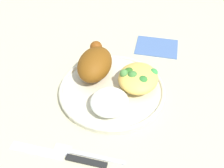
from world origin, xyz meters
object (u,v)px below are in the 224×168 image
rice_pile (109,102)px  mac_cheese_with_broccoli (138,78)px  plate (112,90)px  roasted_chicken (95,63)px  knife (65,156)px  napkin (157,47)px  fork (84,154)px

rice_pile → mac_cheese_with_broccoli: (0.09, -0.04, 0.00)m
plate → rice_pile: bearing=-170.2°
plate → rice_pile: (-0.06, -0.01, 0.02)m
plate → roasted_chicken: size_ratio=2.03×
plate → roasted_chicken: bearing=54.9°
plate → roasted_chicken: roasted_chicken is taller
knife → roasted_chicken: bearing=2.2°
roasted_chicken → knife: roasted_chicken is taller
mac_cheese_with_broccoli → napkin: size_ratio=0.89×
plate → knife: 0.19m
mac_cheese_with_broccoli → knife: 0.24m
roasted_chicken → plate: bearing=-125.1°
roasted_chicken → mac_cheese_with_broccoli: (-0.01, -0.11, -0.01)m
rice_pile → fork: bearing=170.3°
knife → napkin: 0.42m
plate → napkin: bearing=-20.3°
mac_cheese_with_broccoli → napkin: (0.19, -0.02, -0.04)m
roasted_chicken → napkin: roasted_chicken is taller
knife → napkin: knife is taller
fork → knife: (-0.01, 0.03, 0.00)m
plate → mac_cheese_with_broccoli: (0.03, -0.05, 0.03)m
fork → mac_cheese_with_broccoli: bearing=-17.8°
mac_cheese_with_broccoli → napkin: mac_cheese_with_broccoli is taller
fork → knife: knife is taller
fork → knife: 0.04m
roasted_chicken → knife: (-0.23, -0.01, -0.05)m
knife → mac_cheese_with_broccoli: bearing=-24.6°
plate → roasted_chicken: (0.04, 0.05, 0.04)m
plate → napkin: (0.21, -0.08, -0.01)m
roasted_chicken → napkin: 0.22m
roasted_chicken → fork: bearing=-168.6°
fork → knife: size_ratio=0.75×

